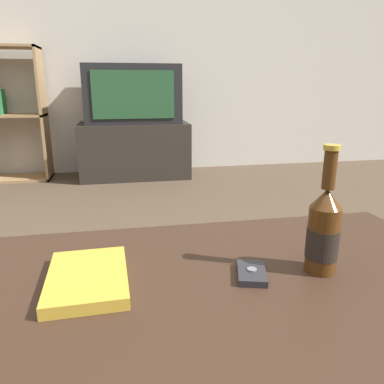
{
  "coord_description": "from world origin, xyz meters",
  "views": [
    {
      "loc": [
        -0.08,
        -0.59,
        0.79
      ],
      "look_at": [
        0.1,
        0.36,
        0.51
      ],
      "focal_mm": 35.0,
      "sensor_mm": 36.0,
      "label": 1
    }
  ],
  "objects_px": {
    "bookshelf": "(11,113)",
    "television": "(133,94)",
    "beer_bottle": "(323,231)",
    "table_book": "(88,278)",
    "cell_phone": "(252,273)",
    "tv_stand": "(135,150)"
  },
  "relations": [
    {
      "from": "bookshelf",
      "to": "cell_phone",
      "type": "xyz_separation_m",
      "value": [
        1.13,
        -2.74,
        -0.15
      ]
    },
    {
      "from": "table_book",
      "to": "bookshelf",
      "type": "bearing_deg",
      "value": 104.77
    },
    {
      "from": "bookshelf",
      "to": "table_book",
      "type": "distance_m",
      "value": 2.83
    },
    {
      "from": "cell_phone",
      "to": "table_book",
      "type": "relative_size",
      "value": 0.47
    },
    {
      "from": "tv_stand",
      "to": "beer_bottle",
      "type": "xyz_separation_m",
      "value": [
        0.28,
        -2.66,
        0.27
      ]
    },
    {
      "from": "bookshelf",
      "to": "television",
      "type": "bearing_deg",
      "value": -5.15
    },
    {
      "from": "television",
      "to": "cell_phone",
      "type": "xyz_separation_m",
      "value": [
        0.13,
        -2.65,
        -0.3
      ]
    },
    {
      "from": "tv_stand",
      "to": "table_book",
      "type": "bearing_deg",
      "value": -94.37
    },
    {
      "from": "cell_phone",
      "to": "beer_bottle",
      "type": "bearing_deg",
      "value": 14.06
    },
    {
      "from": "cell_phone",
      "to": "bookshelf",
      "type": "bearing_deg",
      "value": 127.98
    },
    {
      "from": "cell_phone",
      "to": "tv_stand",
      "type": "bearing_deg",
      "value": 108.3
    },
    {
      "from": "tv_stand",
      "to": "bookshelf",
      "type": "relative_size",
      "value": 0.85
    },
    {
      "from": "television",
      "to": "table_book",
      "type": "distance_m",
      "value": 2.64
    },
    {
      "from": "tv_stand",
      "to": "table_book",
      "type": "relative_size",
      "value": 4.14
    },
    {
      "from": "television",
      "to": "table_book",
      "type": "xyz_separation_m",
      "value": [
        -0.2,
        -2.62,
        -0.29
      ]
    },
    {
      "from": "bookshelf",
      "to": "cell_phone",
      "type": "bearing_deg",
      "value": -67.6
    },
    {
      "from": "tv_stand",
      "to": "beer_bottle",
      "type": "distance_m",
      "value": 2.69
    },
    {
      "from": "table_book",
      "to": "television",
      "type": "bearing_deg",
      "value": 83.87
    },
    {
      "from": "bookshelf",
      "to": "table_book",
      "type": "bearing_deg",
      "value": -73.47
    },
    {
      "from": "table_book",
      "to": "beer_bottle",
      "type": "bearing_deg",
      "value": -6.14
    },
    {
      "from": "bookshelf",
      "to": "beer_bottle",
      "type": "xyz_separation_m",
      "value": [
        1.28,
        -2.75,
        -0.07
      ]
    },
    {
      "from": "bookshelf",
      "to": "table_book",
      "type": "xyz_separation_m",
      "value": [
        0.8,
        -2.71,
        -0.14
      ]
    }
  ]
}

